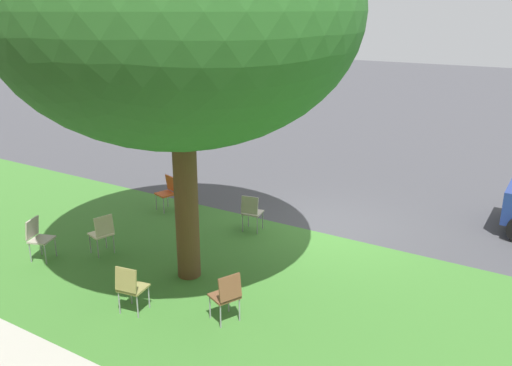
{
  "coord_description": "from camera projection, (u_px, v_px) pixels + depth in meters",
  "views": [
    {
      "loc": [
        -4.66,
        10.5,
        4.9
      ],
      "look_at": [
        1.09,
        1.1,
        1.25
      ],
      "focal_mm": 37.26,
      "sensor_mm": 36.0,
      "label": 1
    }
  ],
  "objects": [
    {
      "name": "ground",
      "position": [
        321.0,
        229.0,
        12.35
      ],
      "size": [
        80.0,
        80.0,
        0.0
      ],
      "primitive_type": "plane",
      "color": "#424247"
    },
    {
      "name": "street_tree",
      "position": [
        178.0,
        11.0,
        8.71
      ],
      "size": [
        6.14,
        6.14,
        7.12
      ],
      "color": "brown",
      "rests_on": "ground"
    },
    {
      "name": "grass_verge",
      "position": [
        247.0,
        287.0,
        9.76
      ],
      "size": [
        48.0,
        6.0,
        0.01
      ],
      "primitive_type": "cube",
      "color": "#3D752D",
      "rests_on": "ground"
    },
    {
      "name": "chair_5",
      "position": [
        251.0,
        210.0,
        12.06
      ],
      "size": [
        0.48,
        0.49,
        0.88
      ],
      "color": "#ADA393",
      "rests_on": "ground"
    },
    {
      "name": "chair_3",
      "position": [
        38.0,
        236.0,
        10.72
      ],
      "size": [
        0.53,
        0.53,
        0.88
      ],
      "color": "#ADA393",
      "rests_on": "ground"
    },
    {
      "name": "chair_2",
      "position": [
        227.0,
        294.0,
        8.55
      ],
      "size": [
        0.55,
        0.55,
        0.88
      ],
      "color": "brown",
      "rests_on": "ground"
    },
    {
      "name": "chair_1",
      "position": [
        168.0,
        190.0,
        13.38
      ],
      "size": [
        0.52,
        0.53,
        0.88
      ],
      "color": "#C64C1E",
      "rests_on": "ground"
    },
    {
      "name": "chair_0",
      "position": [
        130.0,
        286.0,
        8.79
      ],
      "size": [
        0.48,
        0.48,
        0.88
      ],
      "color": "olive",
      "rests_on": "ground"
    },
    {
      "name": "chair_4",
      "position": [
        102.0,
        231.0,
        10.92
      ],
      "size": [
        0.52,
        0.51,
        0.88
      ],
      "color": "beige",
      "rests_on": "ground"
    }
  ]
}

